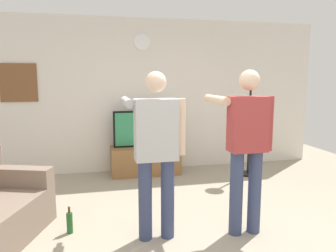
# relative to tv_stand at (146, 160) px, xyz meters

# --- Properties ---
(ground_plane) EXTENTS (8.40, 8.40, 0.00)m
(ground_plane) POSITION_rel_tv_stand_xyz_m (0.12, -2.60, -0.24)
(ground_plane) COLOR #9E937F
(back_wall) EXTENTS (6.40, 0.10, 2.70)m
(back_wall) POSITION_rel_tv_stand_xyz_m (0.12, 0.35, 1.11)
(back_wall) COLOR silver
(back_wall) RESTS_ON ground_plane
(tv_stand) EXTENTS (1.19, 0.51, 0.48)m
(tv_stand) POSITION_rel_tv_stand_xyz_m (0.00, 0.00, 0.00)
(tv_stand) COLOR olive
(tv_stand) RESTS_ON ground_plane
(television) EXTENTS (1.08, 0.07, 0.63)m
(television) POSITION_rel_tv_stand_xyz_m (0.00, 0.05, 0.55)
(television) COLOR black
(television) RESTS_ON tv_stand
(wall_clock) EXTENTS (0.28, 0.03, 0.28)m
(wall_clock) POSITION_rel_tv_stand_xyz_m (0.00, 0.29, 2.04)
(wall_clock) COLOR white
(framed_picture) EXTENTS (0.58, 0.04, 0.63)m
(framed_picture) POSITION_rel_tv_stand_xyz_m (-2.04, 0.30, 1.35)
(framed_picture) COLOR brown
(floor_lamp) EXTENTS (0.32, 0.32, 1.81)m
(floor_lamp) POSITION_rel_tv_stand_xyz_m (1.72, -0.45, 1.06)
(floor_lamp) COLOR black
(floor_lamp) RESTS_ON ground_plane
(person_standing_nearer_lamp) EXTENTS (0.61, 0.78, 1.74)m
(person_standing_nearer_lamp) POSITION_rel_tv_stand_xyz_m (-0.24, -2.30, 0.75)
(person_standing_nearer_lamp) COLOR #384266
(person_standing_nearer_lamp) RESTS_ON ground_plane
(person_standing_nearer_couch) EXTENTS (0.57, 0.78, 1.76)m
(person_standing_nearer_couch) POSITION_rel_tv_stand_xyz_m (0.71, -2.40, 0.75)
(person_standing_nearer_couch) COLOR #384266
(person_standing_nearer_couch) RESTS_ON ground_plane
(beverage_bottle) EXTENTS (0.07, 0.07, 0.30)m
(beverage_bottle) POSITION_rel_tv_stand_xyz_m (-1.15, -2.00, -0.12)
(beverage_bottle) COLOR #1E5923
(beverage_bottle) RESTS_ON ground_plane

